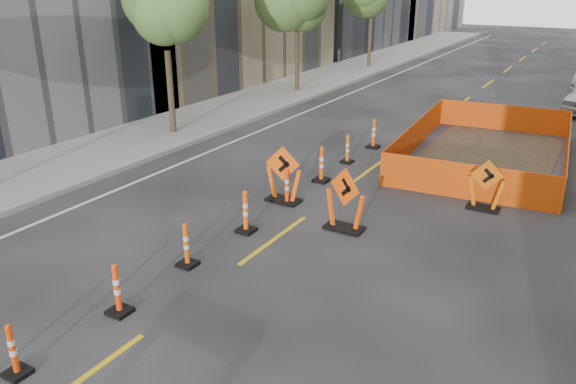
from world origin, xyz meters
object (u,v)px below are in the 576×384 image
Objects in this scene: channelizer_8 at (374,133)px; chevron_sign_left at (284,174)px; channelizer_1 at (13,350)px; channelizer_7 at (348,149)px; chevron_sign_center at (345,199)px; channelizer_4 at (246,212)px; channelizer_2 at (117,289)px; channelizer_3 at (186,245)px; chevron_sign_right at (486,185)px; channelizer_5 at (287,187)px; channelizer_6 at (322,164)px.

channelizer_8 is 0.67× the size of chevron_sign_left.
channelizer_7 is at bearing 89.95° from channelizer_1.
channelizer_7 is at bearing 135.79° from chevron_sign_center.
channelizer_1 is 0.87× the size of channelizer_4.
channelizer_2 is 5.93m from chevron_sign_center.
channelizer_3 is 0.72× the size of chevron_sign_right.
chevron_sign_right is (2.73, 3.09, -0.11)m from chevron_sign_center.
channelizer_1 is at bearing -101.02° from chevron_sign_left.
channelizer_3 is 4.19m from channelizer_5.
channelizer_2 reaches higher than channelizer_1.
channelizer_7 is (-0.08, 2.10, -0.07)m from channelizer_6.
channelizer_3 is 2.10m from channelizer_4.
chevron_sign_left is at bearing -94.81° from channelizer_6.
channelizer_8 is (-0.04, 8.38, 0.00)m from channelizer_4.
channelizer_6 is 2.10m from channelizer_7.
channelizer_5 is 0.63× the size of chevron_sign_left.
channelizer_7 is at bearing 91.13° from channelizer_5.
channelizer_2 is (0.11, 2.10, 0.04)m from channelizer_1.
channelizer_3 is 1.04× the size of channelizer_7.
chevron_sign_center reaches higher than chevron_sign_right.
chevron_sign_right is at bearing 70.51° from chevron_sign_center.
channelizer_7 reaches higher than channelizer_1.
channelizer_7 is (0.01, 12.57, 0.01)m from channelizer_1.
channelizer_3 is at bearing -89.99° from channelizer_7.
channelizer_7 is (-0.00, 8.38, -0.02)m from channelizer_3.
chevron_sign_center is (2.27, -0.84, 0.01)m from chevron_sign_left.
channelizer_6 is at bearing 167.51° from chevron_sign_right.
channelizer_2 is at bearing -90.47° from channelizer_4.
chevron_sign_right is (4.91, -1.84, 0.22)m from channelizer_7.
channelizer_2 is at bearing 87.10° from channelizer_1.
channelizer_5 is 5.37m from chevron_sign_right.
channelizer_1 is 7.96m from chevron_sign_center.
channelizer_2 is 1.02× the size of channelizer_5.
channelizer_3 is at bearing -100.41° from chevron_sign_center.
channelizer_4 is 0.66× the size of chevron_sign_center.
channelizer_1 is 14.67m from channelizer_8.
channelizer_5 is 4.19m from channelizer_7.
chevron_sign_right reaches higher than channelizer_3.
channelizer_8 reaches higher than channelizer_5.
chevron_sign_right is at bearing 60.86° from channelizer_2.
channelizer_1 is at bearing -90.52° from channelizer_6.
channelizer_7 is (-0.13, 6.29, -0.05)m from channelizer_4.
chevron_sign_center reaches higher than channelizer_6.
channelizer_1 is 0.67× the size of chevron_sign_right.
chevron_sign_left is 1.14× the size of chevron_sign_right.
chevron_sign_left is at bearing 91.61° from channelizer_2.
chevron_sign_center is (2.19, 7.64, 0.34)m from channelizer_1.
channelizer_5 reaches higher than channelizer_1.
channelizer_8 is (0.09, 2.10, 0.05)m from channelizer_7.
channelizer_8 is (0.09, 10.48, 0.03)m from channelizer_3.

